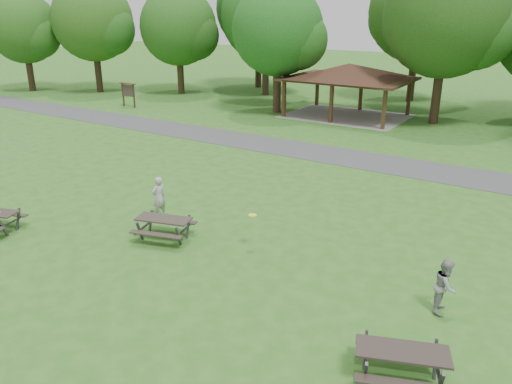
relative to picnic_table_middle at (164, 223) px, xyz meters
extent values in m
plane|color=#2C641C|center=(1.02, -1.36, -0.59)|extent=(160.00, 160.00, 0.00)
cube|color=#404043|center=(1.02, 12.64, -0.58)|extent=(120.00, 3.20, 0.02)
cube|color=#392215|center=(-6.68, 19.94, 0.71)|extent=(0.22, 0.22, 2.60)
cube|color=#3B2615|center=(-6.68, 25.34, 0.71)|extent=(0.22, 0.22, 2.60)
cube|color=#3B2215|center=(-2.98, 19.94, 0.71)|extent=(0.22, 0.22, 2.60)
cube|color=#3B2715|center=(-2.98, 25.34, 0.71)|extent=(0.22, 0.22, 2.60)
cube|color=#3A2515|center=(0.72, 19.94, 0.71)|extent=(0.22, 0.22, 2.60)
cube|color=#371F14|center=(0.72, 25.34, 0.71)|extent=(0.22, 0.22, 2.60)
cube|color=#352215|center=(-2.98, 22.64, 2.09)|extent=(8.60, 6.60, 0.16)
pyramid|color=#321D14|center=(-2.98, 22.64, 2.67)|extent=(7.01, 7.01, 1.00)
cube|color=gray|center=(-2.98, 22.64, -0.58)|extent=(8.40, 6.40, 0.03)
cube|color=#342213|center=(-19.58, 16.64, 0.31)|extent=(0.10, 0.10, 1.80)
cube|color=#322112|center=(-18.38, 16.64, 0.31)|extent=(0.10, 0.10, 1.80)
cube|color=#302823|center=(-18.98, 16.64, 0.71)|extent=(1.40, 0.06, 0.90)
cube|color=#382216|center=(-18.98, 16.64, 1.26)|extent=(1.60, 0.30, 0.06)
cylinder|color=black|center=(-26.98, 20.64, 1.25)|extent=(0.60, 0.60, 3.67)
sphere|color=#214C15|center=(-26.98, 20.64, 5.78)|extent=(7.20, 7.20, 7.20)
sphere|color=#194814|center=(-25.36, 20.94, 5.06)|extent=(4.68, 4.68, 4.68)
sphere|color=#194413|center=(-28.42, 20.44, 5.24)|extent=(4.32, 4.32, 4.32)
cylinder|color=black|center=(-19.98, 24.14, 1.07)|extent=(0.60, 0.60, 3.32)
sphere|color=#1C4C15|center=(-19.98, 24.14, 5.28)|extent=(6.80, 6.80, 6.80)
sphere|color=#184012|center=(-18.45, 24.44, 4.60)|extent=(4.42, 4.42, 4.42)
sphere|color=#174D16|center=(-21.34, 23.94, 4.77)|extent=(4.08, 4.08, 4.08)
cylinder|color=#311E15|center=(-12.98, 27.64, 1.33)|extent=(0.60, 0.60, 3.85)
sphere|color=#174C15|center=(-12.98, 27.64, 6.18)|extent=(7.80, 7.80, 7.80)
sphere|color=#154814|center=(-11.22, 27.94, 5.40)|extent=(5.07, 5.07, 5.07)
sphere|color=#1D4413|center=(-14.54, 27.44, 5.60)|extent=(4.68, 4.68, 4.68)
cylinder|color=black|center=(-7.98, 21.14, 1.16)|extent=(0.60, 0.60, 3.50)
sphere|color=#164F17|center=(-7.98, 21.14, 5.38)|extent=(6.60, 6.60, 6.60)
sphere|color=#184C15|center=(-6.49, 21.44, 4.72)|extent=(4.29, 4.29, 4.29)
sphere|color=#134213|center=(-9.30, 20.94, 4.89)|extent=(3.96, 3.96, 3.96)
cylinder|color=black|center=(3.02, 23.64, 1.42)|extent=(0.60, 0.60, 4.02)
sphere|color=#1B4213|center=(3.02, 23.64, 6.43)|extent=(8.00, 8.00, 8.00)
sphere|color=#1B4C15|center=(4.82, 23.94, 5.63)|extent=(5.20, 5.20, 5.20)
sphere|color=#164112|center=(1.42, 23.44, 5.83)|extent=(4.80, 4.80, 4.80)
cylinder|color=black|center=(-15.98, 31.14, 1.60)|extent=(0.60, 0.60, 4.38)
sphere|color=#164313|center=(-15.98, 31.14, 6.78)|extent=(8.00, 8.00, 8.00)
sphere|color=#1A4513|center=(-14.18, 31.44, 5.98)|extent=(5.20, 5.20, 5.20)
sphere|color=#164112|center=(-17.58, 30.94, 6.18)|extent=(4.80, 4.80, 4.80)
cylinder|color=black|center=(-0.98, 31.64, 1.47)|extent=(0.60, 0.60, 4.13)
sphere|color=#204D16|center=(-0.98, 31.64, 6.54)|extent=(8.00, 8.00, 8.00)
sphere|color=#184413|center=(0.82, 31.94, 5.74)|extent=(5.20, 5.20, 5.20)
sphere|color=#164915|center=(-2.58, 31.44, 5.94)|extent=(4.80, 4.80, 4.80)
cylinder|color=black|center=(-32.98, 17.64, 1.07)|extent=(0.60, 0.60, 3.32)
sphere|color=#1E4A15|center=(-32.98, 17.64, 5.13)|extent=(6.40, 6.40, 6.40)
sphere|color=#1B4814|center=(-31.54, 17.94, 4.49)|extent=(4.16, 4.16, 4.16)
sphere|color=#183F12|center=(-34.26, 17.44, 4.65)|extent=(3.84, 3.84, 3.84)
cube|color=#2E2521|center=(-5.70, -2.19, -0.16)|extent=(1.78, 0.79, 0.04)
cube|color=#3F3F41|center=(-4.75, -2.89, -0.23)|extent=(0.17, 0.37, 0.78)
cube|color=#3C3C3E|center=(-4.98, -2.18, -0.23)|extent=(0.17, 0.37, 0.78)
cube|color=#3C3C3F|center=(-4.86, -2.54, -0.20)|extent=(0.50, 1.40, 0.05)
cube|color=#302722|center=(0.00, 0.00, 0.16)|extent=(1.98, 1.23, 0.05)
cube|color=#2F2922|center=(0.17, -0.58, -0.14)|extent=(1.85, 0.78, 0.04)
cube|color=#2C2620|center=(-0.17, 0.58, -0.14)|extent=(1.85, 0.78, 0.04)
cube|color=#424245|center=(-0.57, -0.57, -0.22)|extent=(0.17, 0.39, 0.80)
cube|color=#3E3E40|center=(-0.79, 0.17, -0.22)|extent=(0.17, 0.39, 0.80)
cube|color=#454548|center=(-0.68, -0.20, -0.18)|extent=(0.49, 1.46, 0.05)
cube|color=#414144|center=(0.79, -0.17, -0.22)|extent=(0.17, 0.39, 0.80)
cube|color=#444447|center=(0.57, 0.57, -0.22)|extent=(0.17, 0.39, 0.80)
cube|color=#3C3C3F|center=(0.68, 0.20, -0.18)|extent=(0.49, 1.46, 0.05)
cube|color=#2A221E|center=(8.95, -2.52, 0.18)|extent=(2.05, 1.38, 0.05)
cube|color=#2C241F|center=(8.73, -1.93, -0.13)|extent=(1.88, 0.93, 0.04)
cube|color=#3B3B3D|center=(8.40, -3.15, -0.20)|extent=(0.20, 0.40, 0.83)
cube|color=#39393B|center=(8.12, -2.41, -0.20)|extent=(0.20, 0.40, 0.83)
cube|color=#434346|center=(8.26, -2.78, -0.17)|extent=(0.61, 1.47, 0.05)
cube|color=#39393C|center=(9.49, -1.89, -0.20)|extent=(0.20, 0.40, 0.83)
cube|color=#3B3B3E|center=(9.63, -2.26, -0.17)|extent=(0.61, 1.47, 0.05)
cylinder|color=yellow|center=(2.90, 1.06, 0.58)|extent=(0.34, 0.34, 0.02)
imported|color=#A9AAAC|center=(-1.45, 1.33, 0.21)|extent=(0.48, 0.64, 1.60)
imported|color=gray|center=(9.06, 0.69, 0.15)|extent=(0.61, 0.76, 1.48)
camera|label=1|loc=(10.99, -11.34, 6.86)|focal=35.00mm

